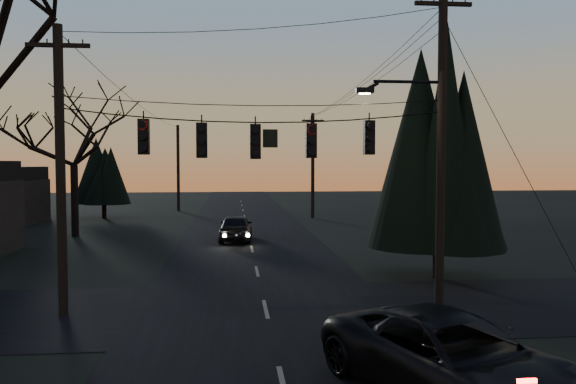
{
  "coord_description": "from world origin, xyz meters",
  "views": [
    {
      "loc": [
        -1.0,
        -6.98,
        4.51
      ],
      "look_at": [
        0.7,
        10.05,
        3.61
      ],
      "focal_mm": 35.0,
      "sensor_mm": 36.0,
      "label": 1
    }
  ],
  "objects": [
    {
      "name": "main_road",
      "position": [
        0.0,
        20.0,
        0.01
      ],
      "size": [
        8.0,
        120.0,
        0.02
      ],
      "primitive_type": "cube",
      "color": "black",
      "rests_on": "ground"
    },
    {
      "name": "span_signal_assembly",
      "position": [
        -0.24,
        10.0,
        5.22
      ],
      "size": [
        11.5,
        0.44,
        1.62
      ],
      "color": "black",
      "rests_on": "ground"
    },
    {
      "name": "evergreen_dist",
      "position": [
        -11.38,
        39.74,
        3.48
      ],
      "size": [
        3.94,
        3.94,
        5.78
      ],
      "color": "black",
      "rests_on": "ground"
    },
    {
      "name": "bare_tree_dist",
      "position": [
        -10.54,
        28.14,
        6.09
      ],
      "size": [
        7.63,
        7.63,
        8.72
      ],
      "color": "black",
      "rests_on": "ground"
    },
    {
      "name": "utility_pole_far_l",
      "position": [
        -6.0,
        46.0,
        0.0
      ],
      "size": [
        0.3,
        0.3,
        8.0
      ],
      "primitive_type": null,
      "color": "black",
      "rests_on": "ground"
    },
    {
      "name": "evergreen_right",
      "position": [
        6.92,
        13.95,
        5.0
      ],
      "size": [
        4.18,
        4.18,
        8.81
      ],
      "color": "black",
      "rests_on": "ground"
    },
    {
      "name": "utility_pole_far_r",
      "position": [
        5.5,
        38.0,
        0.0
      ],
      "size": [
        1.8,
        0.3,
        8.5
      ],
      "primitive_type": null,
      "color": "black",
      "rests_on": "ground"
    },
    {
      "name": "utility_pole_right",
      "position": [
        5.5,
        10.0,
        0.0
      ],
      "size": [
        5.0,
        0.3,
        10.0
      ],
      "primitive_type": null,
      "color": "black",
      "rests_on": "ground"
    },
    {
      "name": "cross_road",
      "position": [
        0.0,
        10.0,
        0.01
      ],
      "size": [
        60.0,
        7.0,
        0.02
      ],
      "primitive_type": "cube",
      "color": "black",
      "rests_on": "ground"
    },
    {
      "name": "utility_pole_left",
      "position": [
        -6.0,
        10.0,
        0.0
      ],
      "size": [
        1.8,
        0.3,
        8.5
      ],
      "primitive_type": null,
      "color": "black",
      "rests_on": "ground"
    },
    {
      "name": "suv_near",
      "position": [
        3.11,
        3.04,
        0.8
      ],
      "size": [
        4.67,
        6.35,
        1.6
      ],
      "primitive_type": "imported",
      "rotation": [
        0.0,
        0.0,
        0.39
      ],
      "color": "black",
      "rests_on": "ground"
    },
    {
      "name": "sedan_oncoming_a",
      "position": [
        -0.8,
        25.28,
        0.76
      ],
      "size": [
        2.06,
        4.58,
        1.53
      ],
      "primitive_type": "imported",
      "rotation": [
        0.0,
        0.0,
        3.09
      ],
      "color": "black",
      "rests_on": "ground"
    }
  ]
}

